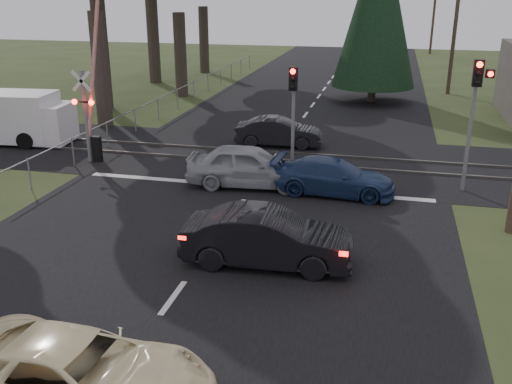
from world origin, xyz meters
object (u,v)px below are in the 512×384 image
(cream_coupe, at_px, (78,376))
(blue_sedan, at_px, (334,177))
(dark_hatchback, at_px, (268,238))
(dark_car_far, at_px, (279,132))
(crossing_signal, at_px, (91,114))
(utility_pole_mid, at_px, (456,22))
(white_van, at_px, (8,117))
(silver_car, at_px, (249,166))
(traffic_signal_right, at_px, (476,101))
(utility_pole_far, at_px, (434,8))
(traffic_signal_center, at_px, (293,100))

(cream_coupe, xyz_separation_m, blue_sedan, (3.14, 12.07, -0.04))
(dark_hatchback, height_order, dark_car_far, dark_hatchback)
(crossing_signal, bearing_deg, utility_pole_mid, 52.03)
(crossing_signal, xyz_separation_m, dark_hatchback, (9.09, -7.53, -1.31))
(blue_sedan, xyz_separation_m, white_van, (-15.64, 3.60, 0.57))
(cream_coupe, height_order, blue_sedan, cream_coupe)
(silver_car, xyz_separation_m, blue_sedan, (3.14, -0.12, -0.14))
(traffic_signal_right, bearing_deg, cream_coupe, -120.07)
(utility_pole_mid, bearing_deg, crossing_signal, -127.97)
(traffic_signal_right, bearing_deg, dark_car_far, 149.42)
(utility_pole_far, distance_m, white_van, 48.28)
(traffic_signal_center, distance_m, white_van, 13.83)
(traffic_signal_right, relative_size, dark_hatchback, 1.04)
(utility_pole_mid, distance_m, dark_car_far, 18.62)
(traffic_signal_center, bearing_deg, cream_coupe, -94.70)
(traffic_signal_right, xyz_separation_m, cream_coupe, (-7.75, -13.38, -2.64))
(cream_coupe, xyz_separation_m, white_van, (-12.49, 15.67, 0.53))
(cream_coupe, distance_m, dark_hatchback, 6.48)
(dark_hatchback, relative_size, white_van, 0.72)
(crossing_signal, distance_m, silver_car, 7.35)
(traffic_signal_right, relative_size, silver_car, 1.04)
(blue_sedan, relative_size, white_van, 0.70)
(utility_pole_mid, bearing_deg, utility_pole_far, 90.00)
(utility_pole_mid, bearing_deg, dark_car_far, -118.61)
(utility_pole_mid, xyz_separation_m, blue_sedan, (-5.56, -21.84, -4.09))
(dark_car_far, relative_size, white_van, 0.63)
(traffic_signal_right, relative_size, blue_sedan, 1.08)
(traffic_signal_right, distance_m, white_van, 20.48)
(traffic_signal_right, distance_m, utility_pole_far, 45.56)
(traffic_signal_right, bearing_deg, blue_sedan, -164.07)
(dark_car_far, bearing_deg, white_van, 96.13)
(traffic_signal_right, xyz_separation_m, utility_pole_mid, (0.95, 20.53, 1.41))
(traffic_signal_center, relative_size, dark_hatchback, 0.91)
(crossing_signal, height_order, dark_car_far, crossing_signal)
(crossing_signal, bearing_deg, silver_car, -12.00)
(dark_hatchback, bearing_deg, dark_car_far, 6.97)
(crossing_signal, distance_m, cream_coupe, 15.47)
(cream_coupe, xyz_separation_m, silver_car, (0.00, 12.19, 0.10))
(crossing_signal, xyz_separation_m, traffic_signal_center, (8.27, 0.89, 0.75))
(traffic_signal_right, relative_size, utility_pole_mid, 0.52)
(cream_coupe, relative_size, silver_car, 1.07)
(dark_hatchback, xyz_separation_m, silver_car, (-2.02, 6.03, 0.03))
(silver_car, distance_m, white_van, 12.98)
(blue_sedan, bearing_deg, utility_pole_far, -4.23)
(crossing_signal, bearing_deg, blue_sedan, -9.04)
(traffic_signal_center, xyz_separation_m, cream_coupe, (-1.20, -14.58, -2.13))
(blue_sedan, bearing_deg, cream_coupe, 167.93)
(traffic_signal_center, relative_size, utility_pole_far, 0.46)
(traffic_signal_right, bearing_deg, silver_car, -171.26)
(blue_sedan, bearing_deg, dark_hatchback, 171.75)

